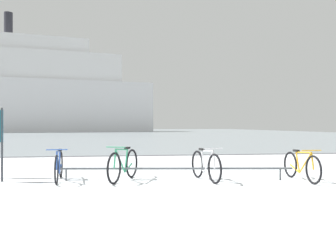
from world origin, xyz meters
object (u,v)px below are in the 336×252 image
Objects in this scene: bicycle_3 at (301,166)px; ferry_ship at (42,93)px; bicycle_2 at (206,165)px; bicycle_0 at (59,166)px; bicycle_1 at (123,165)px.

bicycle_3 is 69.19m from ferry_ship.
bicycle_2 is at bearing -75.11° from ferry_ship.
bicycle_0 is at bearing -77.88° from ferry_ship.
bicycle_2 is (3.44, -0.40, 0.00)m from bicycle_0.
bicycle_0 is at bearing 173.94° from bicycle_1.
ferry_ship reaches higher than bicycle_3.
bicycle_2 is 68.28m from ferry_ship.
bicycle_2 is at bearing -6.57° from bicycle_0.
bicycle_1 is 0.95× the size of bicycle_3.
bicycle_0 is 0.99× the size of bicycle_3.
bicycle_1 is 0.04× the size of ferry_ship.
bicycle_2 is 2.27m from bicycle_3.
bicycle_1 is 1.95m from bicycle_2.
bicycle_0 reaches higher than bicycle_3.
bicycle_0 is 1.03× the size of bicycle_2.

